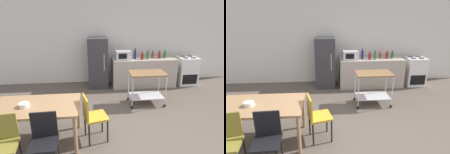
{
  "view_description": "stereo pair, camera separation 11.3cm",
  "coord_description": "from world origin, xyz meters",
  "views": [
    {
      "loc": [
        -0.72,
        -3.1,
        2.27
      ],
      "look_at": [
        -0.26,
        1.2,
        0.8
      ],
      "focal_mm": 30.55,
      "sensor_mm": 36.0,
      "label": 1
    },
    {
      "loc": [
        -0.61,
        -3.11,
        2.27
      ],
      "look_at": [
        -0.26,
        1.2,
        0.8
      ],
      "focal_mm": 30.55,
      "sensor_mm": 36.0,
      "label": 2
    }
  ],
  "objects": [
    {
      "name": "ground_plane",
      "position": [
        0.0,
        0.0,
        0.0
      ],
      "size": [
        12.0,
        12.0,
        0.0
      ],
      "primitive_type": "plane",
      "color": "brown"
    },
    {
      "name": "back_wall",
      "position": [
        0.0,
        3.2,
        1.45
      ],
      "size": [
        8.4,
        0.12,
        2.9
      ],
      "primitive_type": "cube",
      "color": "silver",
      "rests_on": "ground_plane"
    },
    {
      "name": "kitchen_counter",
      "position": [
        0.9,
        2.6,
        0.45
      ],
      "size": [
        2.0,
        0.64,
        0.9
      ],
      "primitive_type": "cube",
      "color": "#A89E8E",
      "rests_on": "ground_plane"
    },
    {
      "name": "dining_table",
      "position": [
        -1.73,
        -0.02,
        0.67
      ],
      "size": [
        1.5,
        0.9,
        0.75
      ],
      "color": "#A37A51",
      "rests_on": "ground_plane"
    },
    {
      "name": "chair_mustard",
      "position": [
        -0.76,
        -0.05,
        0.52
      ],
      "size": [
        0.48,
        0.48,
        0.89
      ],
      "rotation": [
        0.0,
        0.0,
        1.81
      ],
      "color": "gold",
      "rests_on": "ground_plane"
    },
    {
      "name": "chair_olive",
      "position": [
        -2.03,
        -0.66,
        0.52
      ],
      "size": [
        0.45,
        0.45,
        0.89
      ],
      "rotation": [
        0.0,
        0.0,
        0.12
      ],
      "color": "olive",
      "rests_on": "ground_plane"
    },
    {
      "name": "chair_black",
      "position": [
        -1.46,
        -0.66,
        0.52
      ],
      "size": [
        0.42,
        0.42,
        0.89
      ],
      "rotation": [
        0.0,
        0.0,
        0.04
      ],
      "color": "black",
      "rests_on": "ground_plane"
    },
    {
      "name": "stove_oven",
      "position": [
        2.35,
        2.62,
        0.45
      ],
      "size": [
        0.6,
        0.61,
        0.92
      ],
      "color": "white",
      "rests_on": "ground_plane"
    },
    {
      "name": "refrigerator",
      "position": [
        -0.55,
        2.7,
        0.78
      ],
      "size": [
        0.6,
        0.63,
        1.55
      ],
      "color": "#333338",
      "rests_on": "ground_plane"
    },
    {
      "name": "kitchen_cart",
      "position": [
        0.64,
        1.31,
        0.57
      ],
      "size": [
        0.91,
        0.57,
        0.85
      ],
      "color": "brown",
      "rests_on": "ground_plane"
    },
    {
      "name": "microwave",
      "position": [
        0.23,
        2.58,
        1.03
      ],
      "size": [
        0.46,
        0.35,
        0.26
      ],
      "color": "silver",
      "rests_on": "kitchen_counter"
    },
    {
      "name": "bottle_hot_sauce",
      "position": [
        0.6,
        2.57,
        1.04
      ],
      "size": [
        0.08,
        0.08,
        0.33
      ],
      "color": "navy",
      "rests_on": "kitchen_counter"
    },
    {
      "name": "bottle_soy_sauce",
      "position": [
        0.81,
        2.52,
        1.0
      ],
      "size": [
        0.08,
        0.08,
        0.23
      ],
      "color": "maroon",
      "rests_on": "kitchen_counter"
    },
    {
      "name": "bottle_sparkling_water",
      "position": [
        0.98,
        2.5,
        1.02
      ],
      "size": [
        0.07,
        0.07,
        0.28
      ],
      "color": "#1E6628",
      "rests_on": "kitchen_counter"
    },
    {
      "name": "bottle_vinegar",
      "position": [
        1.18,
        2.64,
        0.99
      ],
      "size": [
        0.06,
        0.06,
        0.24
      ],
      "color": "maroon",
      "rests_on": "kitchen_counter"
    },
    {
      "name": "bottle_sesame_oil",
      "position": [
        1.39,
        2.6,
        1.0
      ],
      "size": [
        0.08,
        0.08,
        0.24
      ],
      "color": "maroon",
      "rests_on": "kitchen_counter"
    },
    {
      "name": "bottle_wine",
      "position": [
        1.57,
        2.63,
        0.99
      ],
      "size": [
        0.08,
        0.08,
        0.23
      ],
      "color": "#1E6628",
      "rests_on": "kitchen_counter"
    },
    {
      "name": "fruit_bowl",
      "position": [
        -1.89,
        -0.06,
        0.79
      ],
      "size": [
        0.17,
        0.17,
        0.07
      ],
      "primitive_type": "cylinder",
      "color": "white",
      "rests_on": "dining_table"
    }
  ]
}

